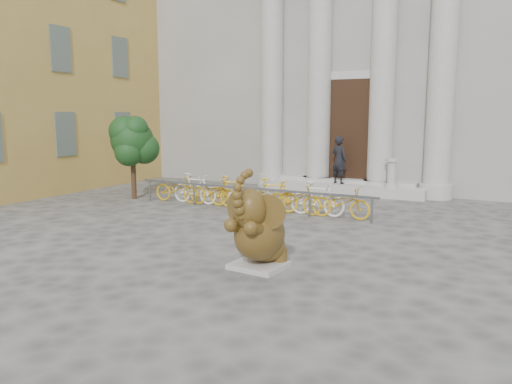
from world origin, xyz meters
The scene contains 9 objects.
ground centered at (0.00, 0.00, 0.00)m, with size 80.00×80.00×0.00m, color #474442.
classical_building centered at (0.00, 14.93, 5.98)m, with size 22.00×10.70×12.00m.
entrance_steps centered at (0.00, 9.40, 0.18)m, with size 6.00×1.20×0.36m, color #A8A59E.
ochre_building centered at (-13.00, 6.00, 6.00)m, with size 8.00×14.00×12.00m, color tan.
elephant_statue centered at (1.37, -0.25, 0.71)m, with size 1.30×1.48×1.94m.
bike_rack centered at (-1.53, 4.94, 0.50)m, with size 8.00×0.53×1.00m.
tree centered at (-6.08, 4.77, 2.00)m, with size 1.65×1.51×2.87m.
pedestrian centered at (-0.18, 9.27, 1.24)m, with size 0.64×0.42×1.76m, color black.
balustrade_post centered at (1.80, 9.10, 0.83)m, with size 0.42×0.42×1.03m.
Camera 1 is at (5.60, -8.46, 2.95)m, focal length 35.00 mm.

